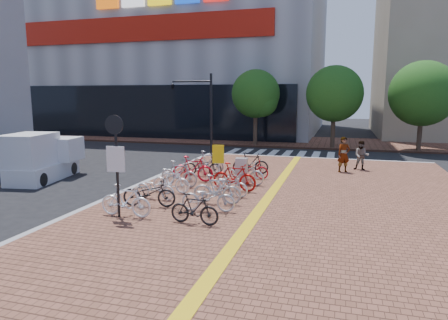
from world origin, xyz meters
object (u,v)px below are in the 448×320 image
(bike_1, at_px, (149,193))
(bike_6, at_px, (202,166))
(bike_10, at_px, (217,190))
(utility_box, at_px, (242,171))
(bike_2, at_px, (155,188))
(bike_3, at_px, (171,181))
(bike_8, at_px, (194,209))
(bike_12, at_px, (234,177))
(bike_13, at_px, (243,173))
(box_truck, at_px, (42,158))
(pedestrian_b, at_px, (362,155))
(bike_0, at_px, (126,201))
(bike_11, at_px, (228,184))
(notice_sign, at_px, (116,154))
(bike_15, at_px, (250,163))
(bike_7, at_px, (208,162))
(bike_5, at_px, (193,169))
(bike_4, at_px, (179,174))
(bike_14, at_px, (249,169))
(pedestrian_a, at_px, (344,155))
(bike_9, at_px, (208,197))
(traffic_light_pole, at_px, (193,99))
(yellow_sign, at_px, (219,158))

(bike_1, height_order, bike_6, bike_6)
(bike_10, relative_size, utility_box, 1.54)
(bike_2, xyz_separation_m, bike_3, (0.18, 1.09, 0.05))
(bike_8, height_order, bike_12, bike_12)
(bike_13, relative_size, box_truck, 0.47)
(bike_13, relative_size, pedestrian_b, 1.28)
(bike_0, height_order, bike_11, bike_0)
(notice_sign, bearing_deg, box_truck, 146.02)
(notice_sign, bearing_deg, bike_3, 85.10)
(bike_3, distance_m, bike_10, 2.56)
(bike_12, bearing_deg, bike_2, 138.89)
(utility_box, bearing_deg, bike_12, -89.06)
(bike_10, distance_m, bike_15, 5.88)
(bike_7, bearing_deg, bike_5, -168.79)
(bike_4, bearing_deg, bike_0, -168.53)
(bike_4, xyz_separation_m, bike_5, (0.21, 1.14, 0.02))
(pedestrian_b, height_order, utility_box, pedestrian_b)
(bike_8, bearing_deg, box_truck, 67.84)
(bike_14, height_order, pedestrian_a, pedestrian_a)
(bike_4, height_order, bike_15, bike_4)
(utility_box, bearing_deg, bike_3, -133.93)
(bike_0, relative_size, bike_10, 1.00)
(bike_0, height_order, box_truck, box_truck)
(bike_6, distance_m, bike_7, 0.96)
(bike_11, distance_m, pedestrian_a, 7.81)
(bike_4, relative_size, bike_12, 0.96)
(bike_10, height_order, bike_15, bike_15)
(bike_1, xyz_separation_m, pedestrian_a, (6.66, 8.72, 0.41))
(utility_box, bearing_deg, pedestrian_b, 43.61)
(bike_12, bearing_deg, bike_10, -173.33)
(bike_5, height_order, bike_15, bike_5)
(bike_5, height_order, bike_9, bike_5)
(bike_2, height_order, bike_14, bike_14)
(bike_14, bearing_deg, traffic_light_pole, 33.86)
(bike_13, height_order, notice_sign, notice_sign)
(bike_9, xyz_separation_m, yellow_sign, (-0.75, 3.63, 0.79))
(bike_1, distance_m, pedestrian_b, 12.22)
(pedestrian_a, height_order, utility_box, pedestrian_a)
(bike_8, bearing_deg, pedestrian_b, -22.10)
(bike_3, bearing_deg, bike_2, 173.03)
(bike_6, distance_m, bike_13, 2.64)
(pedestrian_a, xyz_separation_m, utility_box, (-4.39, -4.18, -0.33))
(bike_14, bearing_deg, bike_10, 172.66)
(bike_3, height_order, pedestrian_b, pedestrian_b)
(bike_1, bearing_deg, bike_8, -132.06)
(bike_12, relative_size, yellow_sign, 1.06)
(bike_10, bearing_deg, bike_4, 42.83)
(bike_12, height_order, traffic_light_pole, traffic_light_pole)
(bike_0, bearing_deg, utility_box, -22.84)
(box_truck, bearing_deg, yellow_sign, 2.37)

